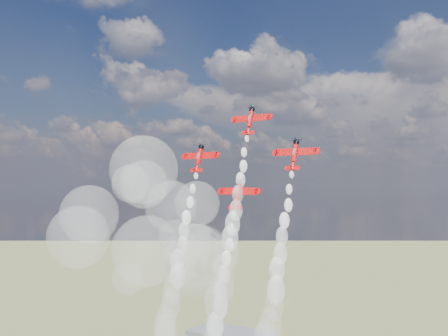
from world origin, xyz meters
name	(u,v)px	position (x,y,z in m)	size (l,w,h in m)	color
plane_lead	(250,120)	(-5.96, 15.27, 120.82)	(10.55, 4.38, 7.32)	red
plane_left	(199,158)	(-19.78, 12.32, 111.61)	(10.55, 4.38, 7.32)	red
plane_right	(295,154)	(7.85, 12.32, 111.61)	(10.55, 4.38, 7.32)	red
plane_slot	(238,194)	(-5.96, 9.37, 102.40)	(10.55, 4.38, 7.32)	red
smoke_trail_lead	(225,265)	(-5.98, 4.10, 85.98)	(6.02, 15.66, 41.44)	white
smoke_trail_left	(171,300)	(-19.72, 1.12, 76.66)	(5.45, 14.97, 41.20)	white
smoke_trail_right	(272,316)	(7.89, 1.15, 76.60)	(6.12, 15.06, 41.19)	white
drifted_smoke_cloud	(147,226)	(-47.61, 23.12, 92.11)	(59.40, 38.09, 50.50)	white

